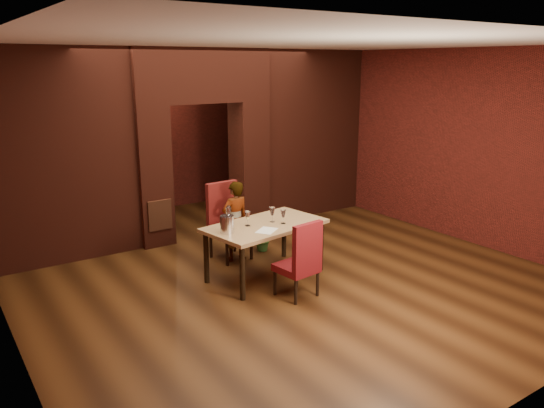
# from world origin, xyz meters

# --- Properties ---
(floor) EXTENTS (8.00, 8.00, 0.00)m
(floor) POSITION_xyz_m (0.00, 0.00, 0.00)
(floor) COLOR #422510
(floor) RESTS_ON ground
(ceiling) EXTENTS (7.00, 8.00, 0.04)m
(ceiling) POSITION_xyz_m (0.00, 0.00, 3.20)
(ceiling) COLOR silver
(ceiling) RESTS_ON ground
(wall_back) EXTENTS (7.00, 0.04, 3.20)m
(wall_back) POSITION_xyz_m (0.00, 4.00, 1.60)
(wall_back) COLOR maroon
(wall_back) RESTS_ON ground
(wall_front) EXTENTS (7.00, 0.04, 3.20)m
(wall_front) POSITION_xyz_m (0.00, -4.00, 1.60)
(wall_front) COLOR maroon
(wall_front) RESTS_ON ground
(wall_right) EXTENTS (0.04, 8.00, 3.20)m
(wall_right) POSITION_xyz_m (3.50, 0.00, 1.60)
(wall_right) COLOR maroon
(wall_right) RESTS_ON ground
(pillar_left) EXTENTS (0.55, 0.55, 2.30)m
(pillar_left) POSITION_xyz_m (-0.95, 2.00, 1.15)
(pillar_left) COLOR maroon
(pillar_left) RESTS_ON ground
(pillar_right) EXTENTS (0.55, 0.55, 2.30)m
(pillar_right) POSITION_xyz_m (0.95, 2.00, 1.15)
(pillar_right) COLOR maroon
(pillar_right) RESTS_ON ground
(lintel) EXTENTS (2.45, 0.55, 0.90)m
(lintel) POSITION_xyz_m (0.00, 2.00, 2.75)
(lintel) COLOR maroon
(lintel) RESTS_ON ground
(wing_wall_left) EXTENTS (2.28, 0.35, 3.20)m
(wing_wall_left) POSITION_xyz_m (-2.36, 2.00, 1.60)
(wing_wall_left) COLOR maroon
(wing_wall_left) RESTS_ON ground
(wing_wall_right) EXTENTS (2.28, 0.35, 3.20)m
(wing_wall_right) POSITION_xyz_m (2.36, 2.00, 1.60)
(wing_wall_right) COLOR maroon
(wing_wall_right) RESTS_ON ground
(vent_panel) EXTENTS (0.40, 0.03, 0.50)m
(vent_panel) POSITION_xyz_m (-0.95, 1.71, 0.55)
(vent_panel) COLOR brown
(vent_panel) RESTS_ON ground
(rear_door) EXTENTS (0.90, 0.08, 2.10)m
(rear_door) POSITION_xyz_m (-0.40, 3.94, 1.05)
(rear_door) COLOR black
(rear_door) RESTS_ON ground
(rear_door_frame) EXTENTS (1.02, 0.04, 2.22)m
(rear_door_frame) POSITION_xyz_m (-0.40, 3.90, 1.05)
(rear_door_frame) COLOR black
(rear_door_frame) RESTS_ON ground
(dining_table) EXTENTS (1.79, 1.18, 0.78)m
(dining_table) POSITION_xyz_m (-0.21, -0.28, 0.39)
(dining_table) COLOR tan
(dining_table) RESTS_ON ground
(chair_far) EXTENTS (0.58, 0.58, 1.18)m
(chair_far) POSITION_xyz_m (-0.26, 0.61, 0.59)
(chair_far) COLOR maroon
(chair_far) RESTS_ON ground
(chair_near) EXTENTS (0.52, 0.52, 1.03)m
(chair_near) POSITION_xyz_m (-0.24, -1.06, 0.52)
(chair_near) COLOR maroon
(chair_near) RESTS_ON ground
(person_seated) EXTENTS (0.47, 0.33, 1.24)m
(person_seated) POSITION_xyz_m (-0.22, 0.53, 0.62)
(person_seated) COLOR white
(person_seated) RESTS_ON ground
(wine_glass_a) EXTENTS (0.08, 0.08, 0.21)m
(wine_glass_a) POSITION_xyz_m (-0.46, -0.23, 0.88)
(wine_glass_a) COLOR white
(wine_glass_a) RESTS_ON dining_table
(wine_glass_b) EXTENTS (0.09, 0.09, 0.22)m
(wine_glass_b) POSITION_xyz_m (-0.08, -0.27, 0.89)
(wine_glass_b) COLOR white
(wine_glass_b) RESTS_ON dining_table
(wine_glass_c) EXTENTS (0.08, 0.08, 0.20)m
(wine_glass_c) POSITION_xyz_m (0.01, -0.42, 0.88)
(wine_glass_c) COLOR white
(wine_glass_c) RESTS_ON dining_table
(tasting_sheet) EXTENTS (0.37, 0.35, 0.00)m
(tasting_sheet) POSITION_xyz_m (-0.37, -0.55, 0.78)
(tasting_sheet) COLOR white
(tasting_sheet) RESTS_ON dining_table
(wine_bucket) EXTENTS (0.19, 0.19, 0.23)m
(wine_bucket) POSITION_xyz_m (-0.84, -0.33, 0.90)
(wine_bucket) COLOR silver
(wine_bucket) RESTS_ON dining_table
(water_bottle) EXTENTS (0.07, 0.07, 0.30)m
(water_bottle) POSITION_xyz_m (-0.70, -0.12, 0.93)
(water_bottle) COLOR white
(water_bottle) RESTS_ON dining_table
(potted_plant) EXTENTS (0.45, 0.45, 0.38)m
(potted_plant) POSITION_xyz_m (0.34, 0.65, 0.19)
(potted_plant) COLOR #30692B
(potted_plant) RESTS_ON ground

